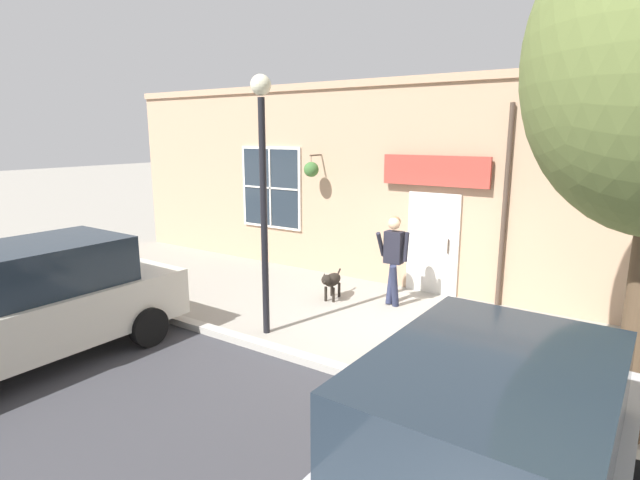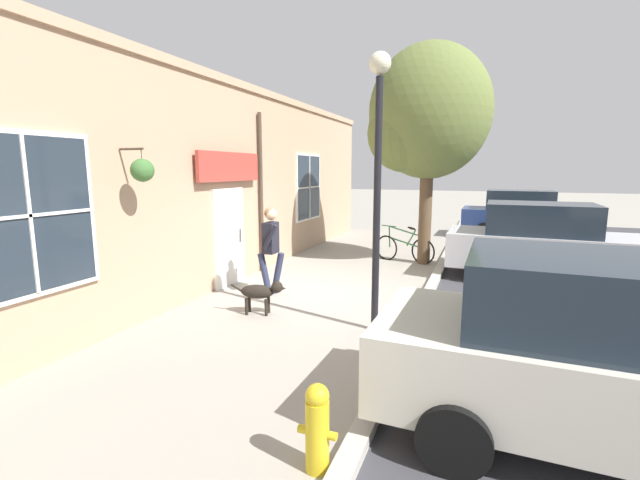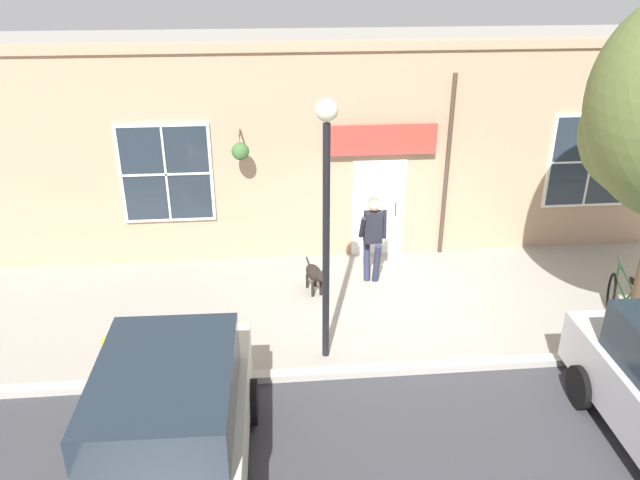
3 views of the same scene
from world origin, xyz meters
name	(u,v)px [view 2 (image 2 of 3)]	position (x,y,z in m)	size (l,w,h in m)	color
ground_plane	(324,294)	(0.00, 0.00, 0.00)	(90.00, 90.00, 0.00)	gray
storefront_facade	(221,183)	(-2.34, 0.00, 2.21)	(0.95, 18.00, 4.41)	tan
pedestrian_walking	(271,242)	(-0.98, -0.38, 1.07)	(0.52, 0.55, 1.76)	#282D47
dog_on_leash	(261,292)	(-0.59, -1.53, 0.40)	(0.98, 0.39, 0.63)	black
street_tree_by_curb	(424,117)	(1.38, 3.61, 3.81)	(3.08, 2.77, 5.64)	brown
leaning_bicycle	(404,248)	(0.96, 3.70, 0.38)	(1.69, 0.49, 1.01)	black
parked_car_nearest_curb	(619,357)	(4.12, -3.62, 0.88)	(4.34, 2.01, 1.75)	beige
parked_car_mid_block	(546,242)	(4.28, 2.83, 0.88)	(4.34, 2.01, 1.75)	#B7B7BC
parked_car_far_end	(523,214)	(4.27, 9.28, 0.88)	(4.34, 2.01, 1.75)	navy
street_lamp	(378,150)	(1.43, -1.53, 2.78)	(0.32, 0.32, 4.16)	black
fire_hydrant	(317,426)	(1.76, -4.82, 0.40)	(0.34, 0.20, 0.77)	gold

